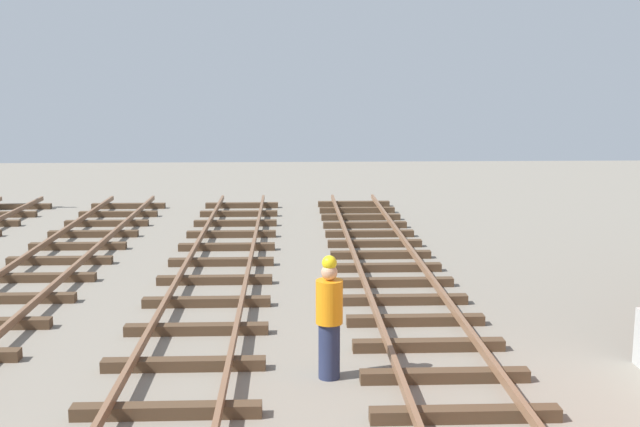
{
  "coord_description": "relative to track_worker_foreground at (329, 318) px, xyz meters",
  "views": [
    {
      "loc": [
        -1.02,
        -2.11,
        4.39
      ],
      "look_at": [
        -0.5,
        10.8,
        2.18
      ],
      "focal_mm": 44.02,
      "sensor_mm": 36.0,
      "label": 1
    }
  ],
  "objects": [
    {
      "name": "track_worker_foreground",
      "position": [
        0.0,
        0.0,
        0.0
      ],
      "size": [
        0.4,
        0.4,
        1.87
      ],
      "color": "#262D4C",
      "rests_on": "ground"
    }
  ]
}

